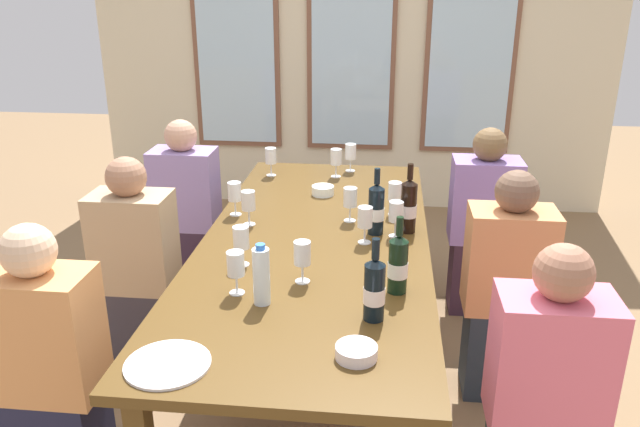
{
  "coord_description": "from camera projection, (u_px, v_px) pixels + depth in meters",
  "views": [
    {
      "loc": [
        0.31,
        -2.68,
        1.89
      ],
      "look_at": [
        0.0,
        0.2,
        0.79
      ],
      "focal_mm": 35.28,
      "sensor_mm": 36.0,
      "label": 1
    }
  ],
  "objects": [
    {
      "name": "ground_plane",
      "position": [
        316.0,
        373.0,
        3.19
      ],
      "size": [
        12.0,
        12.0,
        0.0
      ],
      "primitive_type": "plane",
      "color": "olive"
    },
    {
      "name": "back_wall_with_windows",
      "position": [
        352.0,
        34.0,
        5.06
      ],
      "size": [
        4.25,
        0.1,
        2.9
      ],
      "color": "beige",
      "rests_on": "ground"
    },
    {
      "name": "dining_table",
      "position": [
        315.0,
        251.0,
        2.95
      ],
      "size": [
        1.05,
        2.47,
        0.74
      ],
      "color": "#543A18",
      "rests_on": "ground"
    },
    {
      "name": "white_plate_0",
      "position": [
        168.0,
        364.0,
        1.97
      ],
      "size": [
        0.27,
        0.27,
        0.01
      ],
      "primitive_type": "cylinder",
      "color": "white",
      "rests_on": "dining_table"
    },
    {
      "name": "wine_bottle_0",
      "position": [
        374.0,
        289.0,
        2.2
      ],
      "size": [
        0.08,
        0.08,
        0.31
      ],
      "color": "black",
      "rests_on": "dining_table"
    },
    {
      "name": "wine_bottle_1",
      "position": [
        398.0,
        264.0,
        2.4
      ],
      "size": [
        0.08,
        0.08,
        0.31
      ],
      "color": "black",
      "rests_on": "dining_table"
    },
    {
      "name": "wine_bottle_2",
      "position": [
        409.0,
        206.0,
        2.96
      ],
      "size": [
        0.08,
        0.08,
        0.34
      ],
      "color": "black",
      "rests_on": "dining_table"
    },
    {
      "name": "wine_bottle_3",
      "position": [
        376.0,
        209.0,
        2.94
      ],
      "size": [
        0.08,
        0.08,
        0.32
      ],
      "color": "black",
      "rests_on": "dining_table"
    },
    {
      "name": "tasting_bowl_0",
      "position": [
        356.0,
        352.0,
        2.01
      ],
      "size": [
        0.14,
        0.14,
        0.04
      ],
      "primitive_type": "cylinder",
      "color": "white",
      "rests_on": "dining_table"
    },
    {
      "name": "tasting_bowl_1",
      "position": [
        323.0,
        190.0,
        3.5
      ],
      "size": [
        0.12,
        0.12,
        0.05
      ],
      "primitive_type": "cylinder",
      "color": "white",
      "rests_on": "dining_table"
    },
    {
      "name": "water_bottle",
      "position": [
        261.0,
        276.0,
        2.31
      ],
      "size": [
        0.06,
        0.06,
        0.24
      ],
      "color": "white",
      "rests_on": "dining_table"
    },
    {
      "name": "wine_glass_0",
      "position": [
        248.0,
        202.0,
        3.05
      ],
      "size": [
        0.07,
        0.07,
        0.17
      ],
      "color": "white",
      "rests_on": "dining_table"
    },
    {
      "name": "wine_glass_1",
      "position": [
        365.0,
        218.0,
        2.84
      ],
      "size": [
        0.07,
        0.07,
        0.17
      ],
      "color": "white",
      "rests_on": "dining_table"
    },
    {
      "name": "wine_glass_2",
      "position": [
        271.0,
        157.0,
        3.81
      ],
      "size": [
        0.07,
        0.07,
        0.17
      ],
      "color": "white",
      "rests_on": "dining_table"
    },
    {
      "name": "wine_glass_3",
      "position": [
        395.0,
        192.0,
        3.18
      ],
      "size": [
        0.07,
        0.07,
        0.17
      ],
      "color": "white",
      "rests_on": "dining_table"
    },
    {
      "name": "wine_glass_4",
      "position": [
        396.0,
        213.0,
        2.91
      ],
      "size": [
        0.07,
        0.07,
        0.17
      ],
      "color": "white",
      "rests_on": "dining_table"
    },
    {
      "name": "wine_glass_5",
      "position": [
        350.0,
        199.0,
        3.1
      ],
      "size": [
        0.07,
        0.07,
        0.17
      ],
      "color": "white",
      "rests_on": "dining_table"
    },
    {
      "name": "wine_glass_6",
      "position": [
        303.0,
        255.0,
        2.47
      ],
      "size": [
        0.07,
        0.07,
        0.17
      ],
      "color": "white",
      "rests_on": "dining_table"
    },
    {
      "name": "wine_glass_7",
      "position": [
        351.0,
        153.0,
        3.9
      ],
      "size": [
        0.07,
        0.07,
        0.17
      ],
      "color": "white",
      "rests_on": "dining_table"
    },
    {
      "name": "wine_glass_8",
      "position": [
        236.0,
        266.0,
        2.38
      ],
      "size": [
        0.07,
        0.07,
        0.17
      ],
      "color": "white",
      "rests_on": "dining_table"
    },
    {
      "name": "wine_glass_9",
      "position": [
        336.0,
        158.0,
        3.79
      ],
      "size": [
        0.07,
        0.07,
        0.17
      ],
      "color": "white",
      "rests_on": "dining_table"
    },
    {
      "name": "wine_glass_10",
      "position": [
        241.0,
        239.0,
        2.62
      ],
      "size": [
        0.07,
        0.07,
        0.17
      ],
      "color": "white",
      "rests_on": "dining_table"
    },
    {
      "name": "wine_glass_11",
      "position": [
        235.0,
        192.0,
        3.18
      ],
      "size": [
        0.07,
        0.07,
        0.17
      ],
      "color": "white",
      "rests_on": "dining_table"
    },
    {
      "name": "seated_person_0",
      "position": [
        137.0,
        272.0,
        3.08
      ],
      "size": [
        0.38,
        0.24,
        1.11
      ],
      "color": "#38323B",
      "rests_on": "ground"
    },
    {
      "name": "seated_person_1",
      "position": [
        505.0,
        292.0,
        2.88
      ],
      "size": [
        0.38,
        0.24,
        1.11
      ],
      "color": "#252E38",
      "rests_on": "ground"
    },
    {
      "name": "seated_person_2",
      "position": [
        50.0,
        372.0,
        2.3
      ],
      "size": [
        0.38,
        0.24,
        1.11
      ],
      "color": "#21223D",
      "rests_on": "ground"
    },
    {
      "name": "seated_person_3",
      "position": [
        544.0,
        402.0,
        2.14
      ],
      "size": [
        0.38,
        0.24,
        1.11
      ],
      "color": "#2A3332",
      "rests_on": "ground"
    },
    {
      "name": "seated_person_4",
      "position": [
        187.0,
        214.0,
        3.83
      ],
      "size": [
        0.38,
        0.24,
        1.11
      ],
      "color": "#352336",
      "rests_on": "ground"
    },
    {
      "name": "seated_person_5",
      "position": [
        482.0,
        227.0,
        3.63
      ],
      "size": [
        0.38,
        0.24,
        1.11
      ],
      "color": "#382233",
      "rests_on": "ground"
    }
  ]
}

